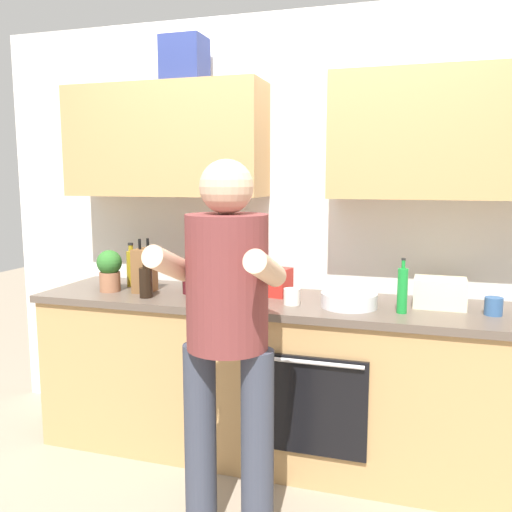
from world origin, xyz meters
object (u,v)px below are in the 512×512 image
mixing_bowl (349,300)px  grocery_bag_crisps (272,282)px  bottle_soda (402,290)px  knife_block (144,270)px  grocery_bag_rice (440,293)px  bottle_syrup (231,282)px  bottle_soy (146,281)px  bottle_oil (131,267)px  cup_coffee (292,297)px  potted_herb (110,269)px  bottle_wine (189,279)px  bottle_hotsauce (191,271)px  person_standing (227,322)px  cup_tea (494,306)px

mixing_bowl → grocery_bag_crisps: size_ratio=1.41×
bottle_soda → knife_block: (-1.45, 0.07, 0.01)m
mixing_bowl → grocery_bag_rice: size_ratio=1.12×
bottle_syrup → bottle_soy: 0.47m
grocery_bag_crisps → bottle_soy: bearing=-157.9°
bottle_oil → bottle_syrup: bearing=-9.2°
cup_coffee → bottle_oil: bearing=170.2°
bottle_soda → potted_herb: bottle_soda is taller
bottle_wine → potted_herb: size_ratio=0.95×
bottle_oil → bottle_hotsauce: (0.37, 0.05, -0.01)m
person_standing → mixing_bowl: bearing=59.3°
bottle_hotsauce → cup_tea: size_ratio=2.95×
bottle_soda → knife_block: size_ratio=0.87×
bottle_syrup → mixing_bowl: size_ratio=0.75×
bottle_soda → grocery_bag_crisps: size_ratio=1.33×
person_standing → bottle_syrup: size_ratio=7.57×
bottle_hotsauce → knife_block: 0.28m
bottle_soda → bottle_syrup: size_ratio=1.26×
bottle_wine → cup_coffee: (0.63, -0.09, -0.04)m
grocery_bag_crisps → grocery_bag_rice: size_ratio=0.79×
bottle_oil → bottle_wine: 0.43m
bottle_hotsauce → cup_tea: bottle_hotsauce is taller
bottle_hotsauce → potted_herb: (-0.42, -0.22, 0.03)m
bottle_oil → cup_tea: (2.03, -0.11, -0.07)m
bottle_syrup → person_standing: bearing=-71.3°
potted_herb → grocery_bag_crisps: bearing=10.5°
bottle_wine → cup_coffee: 0.64m
bottle_syrup → bottle_hotsauce: bearing=152.2°
person_standing → grocery_bag_crisps: size_ratio=8.00×
bottle_soy → potted_herb: (-0.28, 0.09, 0.04)m
knife_block → person_standing: bearing=-42.9°
grocery_bag_rice → bottle_syrup: bearing=-174.4°
bottle_syrup → grocery_bag_rice: 1.11m
person_standing → bottle_soy: size_ratio=7.11×
bottle_hotsauce → grocery_bag_crisps: 0.52m
bottle_syrup → grocery_bag_rice: (1.10, 0.11, -0.01)m
cup_coffee → bottle_hotsauce: bearing=160.9°
mixing_bowl → cup_coffee: bearing=-173.8°
bottle_wine → mixing_bowl: bottle_wine is taller
bottle_syrup → grocery_bag_crisps: bearing=30.1°
bottle_soda → cup_coffee: 0.56m
bottle_wine → mixing_bowl: size_ratio=0.80×
knife_block → grocery_bag_crisps: bearing=10.1°
bottle_wine → cup_tea: 1.61m
bottle_soda → cup_tea: size_ratio=3.11×
bottle_syrup → bottle_hotsauce: size_ratio=0.83×
grocery_bag_crisps → bottle_syrup: bearing=-149.9°
person_standing → bottle_soda: 0.94m
grocery_bag_crisps → mixing_bowl: bearing=-18.9°
person_standing → cup_tea: person_standing is taller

